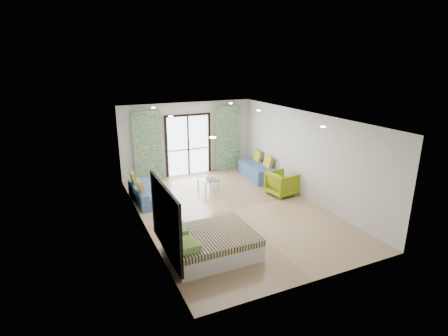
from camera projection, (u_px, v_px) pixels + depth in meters
name	position (u px, v px, depth m)	size (l,w,h in m)	color
floor	(231.00, 210.00, 10.13)	(5.00, 7.50, 0.01)	#977A5A
ceiling	(232.00, 117.00, 9.32)	(5.00, 7.50, 0.01)	silver
wall_back	(188.00, 139.00, 12.98)	(5.00, 0.01, 2.70)	silver
wall_front	(320.00, 219.00, 6.47)	(5.00, 0.01, 2.70)	silver
wall_left	(142.00, 178.00, 8.73)	(0.01, 7.50, 2.70)	silver
wall_right	(305.00, 156.00, 10.72)	(0.01, 7.50, 2.70)	silver
balcony_door	(188.00, 141.00, 12.98)	(1.76, 0.08, 2.28)	black
balcony_rail	(188.00, 149.00, 13.08)	(1.52, 0.03, 0.04)	#595451
curtain_left	(148.00, 147.00, 12.24)	(1.00, 0.10, 2.50)	beige
curtain_right	(228.00, 139.00, 13.47)	(1.00, 0.10, 2.50)	beige
downlight_a	(213.00, 137.00, 7.04)	(0.12, 0.12, 0.02)	#FFE0B2
downlight_b	(323.00, 127.00, 8.15)	(0.12, 0.12, 0.02)	#FFE0B2
downlight_c	(171.00, 116.00, 9.64)	(0.12, 0.12, 0.02)	#FFE0B2
downlight_d	(259.00, 110.00, 10.76)	(0.12, 0.12, 0.02)	#FFE0B2
downlight_e	(153.00, 108.00, 11.38)	(0.12, 0.12, 0.02)	#FFE0B2
downlight_f	(231.00, 103.00, 12.49)	(0.12, 0.12, 0.02)	#FFE0B2
headboard	(165.00, 220.00, 7.12)	(0.06, 2.10, 1.50)	black
switch_plate	(151.00, 199.00, 8.20)	(0.02, 0.10, 0.10)	silver
bed	(210.00, 244.00, 7.74)	(1.88, 1.53, 0.65)	silver
daybed_left	(145.00, 193.00, 10.68)	(0.77, 1.78, 0.86)	#3F5E96
daybed_right	(257.00, 170.00, 12.82)	(0.88, 1.90, 0.91)	#3F5E96
coffee_table	(208.00, 181.00, 11.56)	(0.65, 0.65, 0.65)	silver
vase	(208.00, 177.00, 11.55)	(0.18, 0.19, 0.18)	white
armchair	(282.00, 182.00, 11.16)	(0.81, 0.76, 0.83)	#829913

